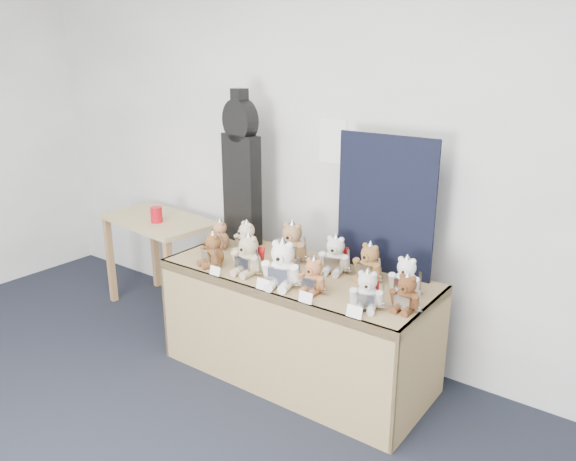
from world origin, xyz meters
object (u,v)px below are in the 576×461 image
Objects in this scene: side_table at (159,233)px; teddy_back_end at (406,278)px; red_cup at (156,215)px; teddy_front_right at (313,277)px; teddy_front_left at (248,256)px; teddy_back_centre_left at (292,244)px; teddy_back_far_left at (220,235)px; guitar_case at (241,169)px; display_table at (291,299)px; teddy_front_end at (406,294)px; teddy_front_far_left at (213,251)px; teddy_back_centre_right at (335,256)px; teddy_front_far_right at (367,292)px; teddy_back_right at (369,263)px; teddy_back_left at (246,239)px; teddy_front_centre at (282,266)px.

side_table is 2.19m from teddy_back_end.
red_cup is 1.69m from teddy_front_right.
teddy_back_centre_left is (0.09, 0.33, 0.01)m from teddy_front_left.
side_table is 0.80m from teddy_back_far_left.
side_table is at bearing -161.36° from guitar_case.
teddy_back_centre_left is (-0.14, 0.21, 0.28)m from display_table.
teddy_front_end is 1.51m from teddy_back_far_left.
teddy_front_far_left is 1.25m from teddy_back_end.
teddy_front_left is 0.49m from teddy_front_right.
teddy_back_centre_left is at bearing -1.89° from guitar_case.
display_table is 6.49× the size of teddy_back_centre_right.
guitar_case is 3.59× the size of teddy_back_centre_left.
teddy_front_far_left is 0.99× the size of teddy_back_end.
teddy_front_far_right is 0.82× the size of teddy_back_centre_left.
teddy_back_centre_left is at bearing 2.56° from red_cup.
red_cup is 0.70m from teddy_back_far_left.
teddy_back_centre_left reaches higher than side_table.
teddy_front_end is at bearing -2.35° from display_table.
side_table is 3.78× the size of teddy_back_right.
teddy_front_far_left is 0.31m from teddy_back_left.
teddy_front_centre reaches higher than teddy_back_centre_left.
teddy_back_centre_right reaches higher than display_table.
teddy_back_centre_left reaches higher than red_cup.
teddy_back_left is (-0.49, 0.15, 0.26)m from display_table.
teddy_back_far_left reaches higher than display_table.
teddy_front_centre is at bearing -169.46° from teddy_front_right.
teddy_back_right reaches higher than red_cup.
guitar_case is 0.97m from teddy_front_centre.
teddy_front_left is 0.37m from teddy_back_left.
side_table is 1.69m from teddy_back_centre_right.
teddy_front_far_left is at bearing 159.94° from teddy_front_far_right.
teddy_front_end is at bearing 8.95° from teddy_front_far_right.
teddy_front_left reaches higher than teddy_back_centre_right.
side_table is 3.09× the size of teddy_front_centre.
teddy_back_far_left is at bearing -0.82° from side_table.
teddy_back_right is at bearing 2.68° from red_cup.
teddy_back_right is (0.56, 0.03, -0.02)m from teddy_back_centre_left.
guitar_case reaches higher than teddy_back_centre_left.
teddy_back_right is at bearing 6.29° from guitar_case.
teddy_front_far_left is at bearing 164.14° from teddy_front_centre.
teddy_front_far_left reaches higher than teddy_front_right.
display_table is at bearing -66.10° from teddy_back_centre_left.
teddy_front_far_right is 0.31m from teddy_back_end.
teddy_front_far_right reaches higher than teddy_front_right.
teddy_front_right is at bearing -4.52° from side_table.
red_cup is at bearing 179.74° from teddy_front_far_left.
teddy_front_centre is 0.63m from teddy_back_left.
teddy_front_right is 0.77× the size of teddy_back_centre_left.
red_cup is 0.47× the size of teddy_back_right.
teddy_back_centre_left is at bearing 63.45° from teddy_front_far_left.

